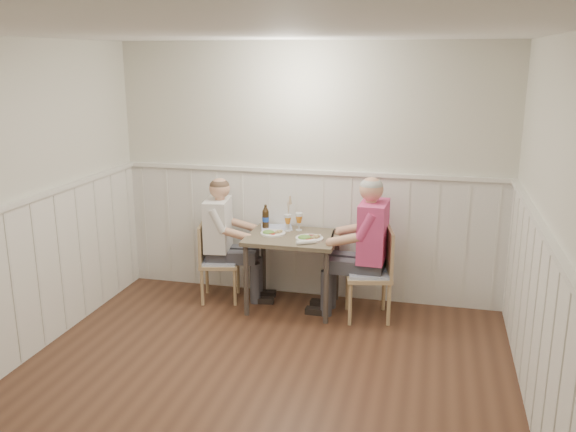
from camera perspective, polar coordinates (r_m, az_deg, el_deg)
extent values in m
plane|color=#482B1D|center=(4.63, -4.11, -17.32)|extent=(4.50, 4.50, 0.00)
cube|color=beige|center=(6.21, 2.03, 4.03)|extent=(4.00, 0.04, 2.60)
cube|color=beige|center=(2.24, -23.48, -17.57)|extent=(4.00, 0.04, 2.60)
cube|color=beige|center=(3.97, 24.23, -3.49)|extent=(0.04, 4.50, 2.60)
cube|color=white|center=(3.92, -4.83, 16.69)|extent=(4.00, 4.50, 0.02)
cube|color=silver|center=(6.35, 1.95, -1.77)|extent=(3.98, 0.03, 1.30)
cube|color=silver|center=(4.20, 23.08, -11.94)|extent=(0.03, 4.48, 1.30)
cube|color=silver|center=(6.17, 1.97, 4.16)|extent=(3.98, 0.06, 0.04)
cube|color=silver|center=(3.96, 23.83, -3.19)|extent=(0.06, 4.48, 0.04)
cube|color=brown|center=(5.97, 0.46, -2.03)|extent=(0.88, 0.70, 0.04)
cylinder|color=#3F3833|center=(5.92, -3.93, -6.06)|extent=(0.05, 0.05, 0.71)
cylinder|color=#3F3833|center=(6.46, -2.32, -4.23)|extent=(0.05, 0.05, 0.71)
cylinder|color=#3F3833|center=(5.74, 3.58, -6.73)|extent=(0.05, 0.05, 0.71)
cylinder|color=#3F3833|center=(6.29, 4.56, -4.77)|extent=(0.05, 0.05, 0.71)
cube|color=tan|center=(5.88, 7.51, -5.52)|extent=(0.50, 0.50, 0.04)
cube|color=#6F84C2|center=(5.86, 7.53, -5.20)|extent=(0.45, 0.45, 0.03)
cube|color=tan|center=(5.82, 9.46, -3.29)|extent=(0.12, 0.42, 0.44)
cylinder|color=tan|center=(5.81, 9.41, -8.21)|extent=(0.04, 0.04, 0.41)
cylinder|color=tan|center=(5.77, 5.83, -8.24)|extent=(0.04, 0.04, 0.41)
cylinder|color=tan|center=(6.14, 8.95, -6.90)|extent=(0.04, 0.04, 0.41)
cylinder|color=tan|center=(6.11, 5.57, -6.93)|extent=(0.04, 0.04, 0.41)
cube|color=tan|center=(6.31, -6.38, -4.39)|extent=(0.46, 0.46, 0.04)
cube|color=#6F84C2|center=(6.30, -6.39, -4.11)|extent=(0.42, 0.42, 0.03)
cube|color=tan|center=(6.26, -8.03, -2.46)|extent=(0.11, 0.38, 0.40)
cylinder|color=tan|center=(6.55, -7.59, -5.60)|extent=(0.03, 0.03, 0.38)
cylinder|color=tan|center=(6.51, -4.70, -5.65)|extent=(0.03, 0.03, 0.38)
cylinder|color=tan|center=(6.25, -8.03, -6.65)|extent=(0.03, 0.03, 0.38)
cylinder|color=tan|center=(6.21, -4.99, -6.71)|extent=(0.03, 0.03, 0.38)
cube|color=#3F3F47|center=(5.98, 7.56, -7.22)|extent=(0.46, 0.42, 0.46)
cube|color=#3F3F47|center=(5.91, 5.70, -4.43)|extent=(0.44, 0.38, 0.13)
cube|color=#CD406D|center=(5.78, 7.77, -1.40)|extent=(0.26, 0.46, 0.56)
sphere|color=tan|center=(5.68, 7.91, 2.50)|extent=(0.22, 0.22, 0.22)
sphere|color=#A5A5A0|center=(5.67, 7.92, 2.80)|extent=(0.21, 0.21, 0.21)
cube|color=black|center=(5.83, 4.22, -1.09)|extent=(0.02, 0.07, 0.13)
cube|color=#3F3F47|center=(6.40, -6.26, -5.85)|extent=(0.47, 0.43, 0.43)
cube|color=#3F3F47|center=(6.27, -4.63, -3.62)|extent=(0.44, 0.39, 0.12)
cube|color=silver|center=(6.21, -6.41, -0.78)|extent=(0.29, 0.44, 0.52)
sphere|color=tan|center=(6.13, -6.51, 2.58)|extent=(0.21, 0.21, 0.21)
sphere|color=#4C3828|center=(6.12, -6.51, 2.84)|extent=(0.20, 0.20, 0.20)
cylinder|color=white|center=(5.84, 2.01, -2.11)|extent=(0.27, 0.27, 0.02)
ellipsoid|color=#3F722D|center=(5.81, 1.57, -1.85)|extent=(0.13, 0.11, 0.05)
sphere|color=tan|center=(5.83, 2.61, -1.87)|extent=(0.04, 0.04, 0.04)
cube|color=brown|center=(5.89, 2.32, -1.82)|extent=(0.08, 0.05, 0.01)
cylinder|color=white|center=(5.88, 2.84, -1.78)|extent=(0.06, 0.06, 0.03)
cylinder|color=white|center=(6.01, -1.42, -1.63)|extent=(0.25, 0.25, 0.02)
ellipsoid|color=#3F722D|center=(5.99, -1.83, -1.39)|extent=(0.12, 0.10, 0.05)
sphere|color=tan|center=(6.00, -0.89, -1.41)|extent=(0.03, 0.03, 0.03)
cylinder|color=silver|center=(6.14, 1.03, -1.31)|extent=(0.06, 0.06, 0.01)
cylinder|color=silver|center=(6.13, 1.04, -0.94)|extent=(0.01, 0.01, 0.08)
cone|color=orange|center=(6.11, 1.04, -0.31)|extent=(0.07, 0.07, 0.07)
cylinder|color=silver|center=(6.10, 1.04, 0.15)|extent=(0.07, 0.07, 0.03)
cylinder|color=silver|center=(6.12, -0.02, -1.37)|extent=(0.06, 0.06, 0.01)
cylinder|color=silver|center=(6.11, -0.02, -1.02)|extent=(0.01, 0.01, 0.08)
cone|color=orange|center=(6.09, -0.02, -0.42)|extent=(0.07, 0.07, 0.07)
cylinder|color=silver|center=(6.08, -0.02, 0.01)|extent=(0.07, 0.07, 0.03)
cylinder|color=black|center=(6.20, -2.11, -0.35)|extent=(0.07, 0.07, 0.18)
cone|color=black|center=(6.17, -2.12, 0.63)|extent=(0.07, 0.07, 0.04)
cylinder|color=black|center=(6.17, -2.12, 0.92)|extent=(0.03, 0.03, 0.03)
cylinder|color=#1D44B3|center=(6.20, -2.11, -0.30)|extent=(0.07, 0.07, 0.05)
cylinder|color=white|center=(5.69, 1.69, -2.46)|extent=(0.18, 0.13, 0.04)
cylinder|color=silver|center=(6.20, -0.03, -0.83)|extent=(0.04, 0.04, 0.07)
cylinder|color=tan|center=(6.17, -0.03, 0.34)|extent=(0.02, 0.02, 0.24)
cone|color=tan|center=(6.13, -0.03, 1.69)|extent=(0.03, 0.03, 0.08)
cube|color=#6F84C2|center=(6.24, -1.07, -1.07)|extent=(0.37, 0.33, 0.01)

